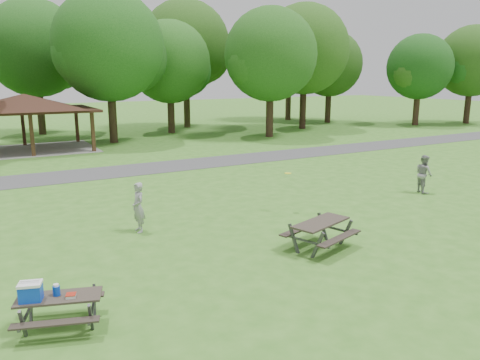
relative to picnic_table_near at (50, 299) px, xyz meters
name	(u,v)px	position (x,y,z in m)	size (l,w,h in m)	color
ground	(280,256)	(6.09, 0.93, -0.64)	(160.00, 160.00, 0.00)	#3A7621
asphalt_path	(131,170)	(6.09, 14.93, -0.63)	(120.00, 3.20, 0.02)	#424144
pavilion	(25,104)	(2.09, 24.93, 2.42)	(8.60, 7.01, 3.76)	#3C2315
tree_row_e	(110,49)	(8.19, 25.95, 6.14)	(8.40, 8.00, 11.02)	black
tree_row_f	(170,64)	(14.18, 29.45, 5.20)	(7.35, 7.00, 9.55)	black
tree_row_g	(271,57)	(20.18, 22.95, 5.69)	(7.77, 7.40, 10.25)	black
tree_row_h	(305,52)	(26.19, 26.45, 6.38)	(8.61, 8.20, 11.37)	black
tree_row_i	(330,66)	(32.18, 29.95, 5.27)	(7.14, 6.80, 9.52)	black
tree_row_j	(420,69)	(38.17, 23.45, 4.92)	(6.72, 6.40, 8.96)	#321E16
tree_deep_b	(36,51)	(4.19, 33.95, 6.24)	(8.40, 8.00, 11.13)	black
tree_deep_c	(186,48)	(17.20, 32.95, 6.80)	(8.82, 8.40, 11.90)	#2E2114
tree_deep_d	(290,56)	(30.19, 34.45, 6.38)	(8.40, 8.00, 11.27)	#301E15
tree_flank_right	(472,63)	(44.18, 21.95, 5.51)	(7.56, 7.20, 9.97)	black
picnic_table_near	(50,299)	(0.00, 0.00, 0.00)	(1.94, 1.73, 1.12)	#312A24
picnic_table_middle	(321,228)	(7.48, 0.87, -0.02)	(2.32, 2.07, 0.84)	#302923
frisbee_in_flight	(288,173)	(8.86, 4.48, 0.80)	(0.33, 0.33, 0.02)	yellow
frisbee_thrower	(138,207)	(3.35, 4.93, 0.17)	(0.59, 0.39, 1.62)	gray
frisbee_catcher	(424,174)	(15.58, 3.93, 0.18)	(0.80, 0.62, 1.64)	gray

